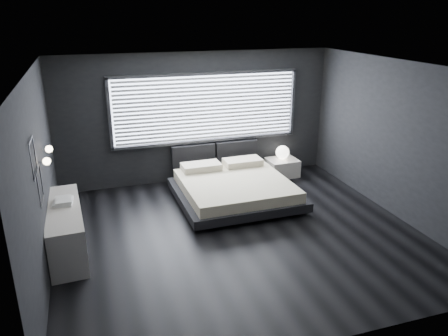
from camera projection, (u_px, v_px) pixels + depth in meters
name	position (u px, v px, depth m)	size (l,w,h in m)	color
room	(240.00, 156.00, 6.99)	(6.04, 6.00, 2.80)	black
window	(207.00, 108.00, 9.38)	(4.14, 0.09, 1.52)	white
headboard	(215.00, 154.00, 9.74)	(1.96, 0.16, 0.52)	black
sconce_near	(46.00, 161.00, 6.13)	(0.18, 0.11, 0.11)	silver
sconce_far	(49.00, 149.00, 6.67)	(0.18, 0.11, 0.11)	silver
wall_art_upper	(33.00, 158.00, 5.49)	(0.01, 0.48, 0.48)	#47474C
wall_art_lower	(40.00, 185.00, 5.87)	(0.01, 0.48, 0.48)	#47474C
bed	(234.00, 188.00, 8.65)	(2.31, 2.21, 0.59)	black
nightstand	(282.00, 167.00, 10.02)	(0.67, 0.56, 0.39)	silver
orb_lamp	(282.00, 152.00, 9.95)	(0.31, 0.31, 0.31)	white
dresser	(66.00, 229.00, 6.83)	(0.63, 1.90, 0.75)	silver
book_stack	(63.00, 201.00, 6.84)	(0.31, 0.39, 0.08)	silver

